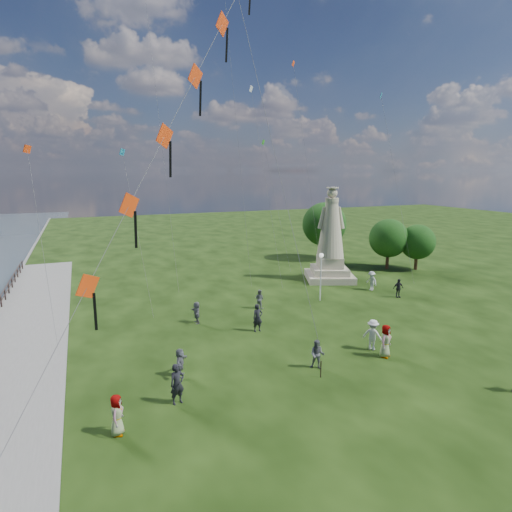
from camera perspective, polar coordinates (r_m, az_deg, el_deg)
name	(u,v)px	position (r m, az deg, el deg)	size (l,w,h in m)	color
statue	(330,246)	(41.29, 9.89, 1.37)	(5.64, 5.64, 8.84)	tan
lamppost	(321,266)	(34.56, 8.66, -1.39)	(0.36, 0.36, 3.91)	silver
tree_row	(358,231)	(49.29, 13.44, 3.25)	(10.59, 12.97, 6.73)	#382314
person_0	(177,384)	(20.31, -10.47, -16.44)	(0.68, 0.45, 1.88)	black
person_1	(317,355)	(23.40, 8.17, -12.88)	(0.77, 0.48, 1.58)	#595960
person_2	(373,335)	(26.33, 15.30, -10.08)	(1.18, 0.61, 1.82)	silver
person_4	(386,341)	(25.52, 16.89, -10.79)	(0.92, 0.57, 1.89)	#595960
person_5	(180,362)	(22.78, -10.06, -13.79)	(1.37, 0.59, 1.47)	#595960
person_6	(258,318)	(28.14, 0.22, -8.24)	(0.67, 0.44, 1.84)	black
person_7	(259,299)	(32.74, 0.46, -5.75)	(0.71, 0.44, 1.47)	#595960
person_8	(372,281)	(38.91, 15.15, -3.21)	(1.10, 0.57, 1.70)	silver
person_9	(398,288)	(37.38, 18.44, -4.09)	(0.93, 0.47, 1.58)	black
person_10	(117,415)	(18.85, -18.07, -19.51)	(0.83, 0.51, 1.69)	#595960
person_11	(197,312)	(29.95, -7.93, -7.46)	(1.40, 0.61, 1.51)	#595960
red_kite_train	(178,115)	(19.57, -10.36, 18.02)	(12.41, 9.35, 20.43)	black
small_kites	(234,115)	(39.61, -2.96, 18.21)	(31.25, 17.50, 31.01)	#186D92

